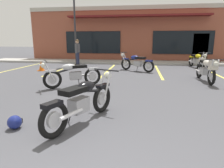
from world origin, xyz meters
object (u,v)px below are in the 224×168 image
at_px(motorcycle_black_cruiser, 73,74).
at_px(traffic_cone, 41,66).
at_px(parking_lot_lamp_post, 74,15).
at_px(motorcycle_silver_naked, 206,69).
at_px(motorcycle_blue_standard, 197,60).
at_px(helmet_on_pavement, 15,122).
at_px(person_in_black_shirt, 77,51).
at_px(motorcycle_foreground_classic, 82,101).
at_px(motorcycle_red_sportbike, 136,62).

relative_size(motorcycle_black_cruiser, traffic_cone, 3.47).
height_order(motorcycle_black_cruiser, parking_lot_lamp_post, parking_lot_lamp_post).
xyz_separation_m(motorcycle_silver_naked, motorcycle_blue_standard, (0.70, 4.13, -0.07)).
relative_size(helmet_on_pavement, parking_lot_lamp_post, 0.05).
height_order(person_in_black_shirt, helmet_on_pavement, person_in_black_shirt).
relative_size(motorcycle_foreground_classic, motorcycle_blue_standard, 0.95).
relative_size(person_in_black_shirt, parking_lot_lamp_post, 0.34).
bearing_deg(motorcycle_red_sportbike, motorcycle_foreground_classic, -97.18).
relative_size(motorcycle_black_cruiser, motorcycle_blue_standard, 0.88).
xyz_separation_m(motorcycle_foreground_classic, motorcycle_black_cruiser, (-1.25, 2.94, 0.00)).
bearing_deg(motorcycle_blue_standard, motorcycle_red_sportbike, -153.92).
bearing_deg(parking_lot_lamp_post, person_in_black_shirt, -56.08).
distance_m(motorcycle_silver_naked, parking_lot_lamp_post, 8.94).
relative_size(motorcycle_red_sportbike, motorcycle_blue_standard, 0.89).
relative_size(person_in_black_shirt, traffic_cone, 3.16).
distance_m(motorcycle_foreground_classic, motorcycle_black_cruiser, 3.20).
relative_size(motorcycle_foreground_classic, helmet_on_pavement, 7.67).
height_order(motorcycle_foreground_classic, motorcycle_red_sportbike, same).
relative_size(motorcycle_black_cruiser, parking_lot_lamp_post, 0.37).
bearing_deg(motorcycle_red_sportbike, motorcycle_blue_standard, 26.08).
distance_m(motorcycle_black_cruiser, person_in_black_shirt, 6.31).
xyz_separation_m(motorcycle_foreground_classic, motorcycle_red_sportbike, (0.88, 6.96, 0.00)).
bearing_deg(motorcycle_silver_naked, motorcycle_blue_standard, 80.36).
bearing_deg(helmet_on_pavement, parking_lot_lamp_post, 102.29).
xyz_separation_m(motorcycle_foreground_classic, motorcycle_blue_standard, (4.39, 8.68, 0.00)).
relative_size(motorcycle_red_sportbike, person_in_black_shirt, 1.11).
relative_size(motorcycle_red_sportbike, parking_lot_lamp_post, 0.38).
relative_size(motorcycle_foreground_classic, person_in_black_shirt, 1.19).
distance_m(motorcycle_black_cruiser, motorcycle_blue_standard, 8.05).
bearing_deg(motorcycle_black_cruiser, person_in_black_shirt, 106.55).
bearing_deg(motorcycle_red_sportbike, helmet_on_pavement, -105.48).
bearing_deg(traffic_cone, motorcycle_red_sportbike, 7.25).
xyz_separation_m(motorcycle_foreground_classic, traffic_cone, (-4.24, 6.31, -0.20)).
bearing_deg(motorcycle_foreground_classic, person_in_black_shirt, 108.75).
xyz_separation_m(motorcycle_red_sportbike, traffic_cone, (-5.12, -0.65, -0.20)).
distance_m(motorcycle_red_sportbike, parking_lot_lamp_post, 5.59).
distance_m(motorcycle_silver_naked, person_in_black_shirt, 8.07).
relative_size(motorcycle_foreground_classic, parking_lot_lamp_post, 0.40).
bearing_deg(motorcycle_blue_standard, motorcycle_black_cruiser, -134.51).
bearing_deg(motorcycle_black_cruiser, motorcycle_blue_standard, 45.49).
relative_size(motorcycle_foreground_classic, motorcycle_silver_naked, 0.95).
distance_m(motorcycle_foreground_classic, parking_lot_lamp_post, 10.35).
bearing_deg(motorcycle_blue_standard, person_in_black_shirt, 177.75).
bearing_deg(person_in_black_shirt, motorcycle_red_sportbike, -27.15).
bearing_deg(motorcycle_red_sportbike, person_in_black_shirt, 152.85).
relative_size(motorcycle_silver_naked, person_in_black_shirt, 1.26).
bearing_deg(motorcycle_foreground_classic, motorcycle_red_sportbike, 82.82).
xyz_separation_m(motorcycle_silver_naked, person_in_black_shirt, (-6.73, 4.42, 0.42)).
distance_m(motorcycle_foreground_classic, motorcycle_blue_standard, 9.73).
distance_m(motorcycle_red_sportbike, motorcycle_black_cruiser, 4.55).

